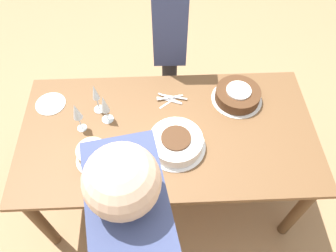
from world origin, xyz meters
name	(u,v)px	position (x,y,z in m)	size (l,w,h in m)	color
ground_plane	(168,186)	(0.00, 0.00, 0.00)	(12.00, 12.00, 0.00)	#A87F56
dining_table	(168,140)	(0.00, 0.00, 0.65)	(1.77, 0.91, 0.76)	brown
cake_center_white	(176,142)	(-0.04, 0.11, 0.80)	(0.35, 0.35, 0.09)	white
cake_front_chocolate	(238,95)	(-0.45, -0.23, 0.80)	(0.32, 0.32, 0.09)	white
cake_back_decorated	(93,155)	(0.42, 0.18, 0.81)	(0.21, 0.21, 0.11)	white
wine_glass_near	(104,105)	(0.36, -0.10, 0.89)	(0.07, 0.07, 0.21)	silver
wine_glass_far	(95,94)	(0.42, -0.18, 0.90)	(0.07, 0.07, 0.22)	silver
wine_glass_extra	(76,112)	(0.51, -0.04, 0.91)	(0.06, 0.06, 0.22)	silver
dessert_plate_right	(51,104)	(0.74, -0.24, 0.76)	(0.19, 0.19, 0.01)	white
fork_pile	(171,99)	(-0.03, -0.24, 0.76)	(0.20, 0.13, 0.01)	silver
person_cutting	(169,26)	(-0.04, -0.74, 0.95)	(0.23, 0.41, 1.58)	#232328
person_watching	(139,249)	(0.14, 0.76, 1.06)	(0.29, 0.43, 1.74)	#4C4238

